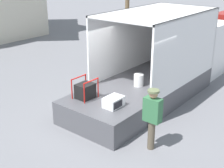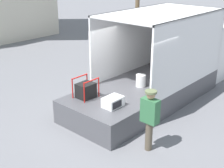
{
  "view_description": "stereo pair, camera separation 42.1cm",
  "coord_description": "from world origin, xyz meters",
  "px_view_note": "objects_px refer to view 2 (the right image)",
  "views": [
    {
      "loc": [
        -6.84,
        -5.32,
        4.45
      ],
      "look_at": [
        -0.49,
        -0.2,
        1.27
      ],
      "focal_mm": 50.0,
      "sensor_mm": 36.0,
      "label": 1
    },
    {
      "loc": [
        -6.56,
        -5.65,
        4.45
      ],
      "look_at": [
        -0.49,
        -0.2,
        1.27
      ],
      "focal_mm": 50.0,
      "sensor_mm": 36.0,
      "label": 2
    }
  ],
  "objects_px": {
    "box_truck": "(183,61)",
    "portable_generator": "(86,90)",
    "microwave": "(113,102)",
    "worker_person": "(150,115)"
  },
  "relations": [
    {
      "from": "box_truck",
      "to": "microwave",
      "type": "relative_size",
      "value": 11.49
    },
    {
      "from": "box_truck",
      "to": "portable_generator",
      "type": "height_order",
      "value": "box_truck"
    },
    {
      "from": "microwave",
      "to": "box_truck",
      "type": "bearing_deg",
      "value": 5.48
    },
    {
      "from": "box_truck",
      "to": "microwave",
      "type": "distance_m",
      "value": 4.57
    },
    {
      "from": "microwave",
      "to": "worker_person",
      "type": "relative_size",
      "value": 0.34
    },
    {
      "from": "worker_person",
      "to": "microwave",
      "type": "bearing_deg",
      "value": 83.2
    },
    {
      "from": "portable_generator",
      "to": "worker_person",
      "type": "bearing_deg",
      "value": -93.07
    },
    {
      "from": "box_truck",
      "to": "worker_person",
      "type": "relative_size",
      "value": 3.96
    },
    {
      "from": "microwave",
      "to": "worker_person",
      "type": "bearing_deg",
      "value": -96.8
    },
    {
      "from": "worker_person",
      "to": "box_truck",
      "type": "bearing_deg",
      "value": 20.76
    }
  ]
}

